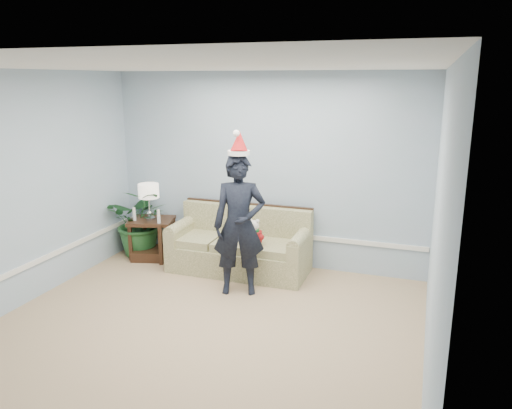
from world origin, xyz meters
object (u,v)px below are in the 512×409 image
object	(u,v)px
houseplant	(142,221)
table_lamp	(149,192)
sofa	(240,248)
side_table	(153,243)
teddy_bear	(254,235)
man	(239,225)

from	to	relation	value
houseplant	table_lamp	bearing A→B (deg)	-27.32
sofa	houseplant	world-z (taller)	houseplant
side_table	houseplant	xyz separation A→B (m)	(-0.23, 0.10, 0.29)
sofa	houseplant	bearing A→B (deg)	176.38
table_lamp	teddy_bear	bearing A→B (deg)	-6.78
side_table	teddy_bear	world-z (taller)	teddy_bear
side_table	teddy_bear	xyz separation A→B (m)	(1.66, -0.21, 0.36)
sofa	side_table	distance (m)	1.39
sofa	table_lamp	world-z (taller)	table_lamp
table_lamp	man	world-z (taller)	man
houseplant	man	distance (m)	2.08
man	table_lamp	bearing A→B (deg)	138.88
houseplant	teddy_bear	distance (m)	1.92
side_table	houseplant	world-z (taller)	houseplant
sofa	teddy_bear	bearing A→B (deg)	-37.81
sofa	teddy_bear	xyz separation A→B (m)	(0.27, -0.21, 0.28)
teddy_bear	houseplant	bearing A→B (deg)	173.12
table_lamp	houseplant	bearing A→B (deg)	152.68
table_lamp	houseplant	size ratio (longest dim) A/B	0.51
man	teddy_bear	size ratio (longest dim) A/B	4.87
sofa	side_table	xyz separation A→B (m)	(-1.39, -0.00, -0.08)
side_table	teddy_bear	distance (m)	1.71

